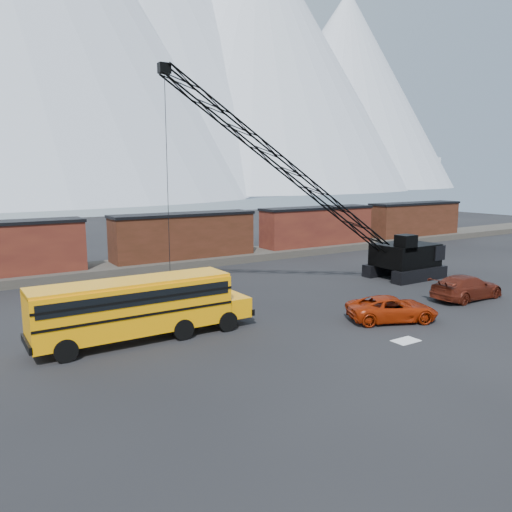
# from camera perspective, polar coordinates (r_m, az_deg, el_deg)

# --- Properties ---
(ground) EXTENTS (160.00, 160.00, 0.00)m
(ground) POSITION_cam_1_polar(r_m,az_deg,el_deg) (29.32, 10.15, -7.55)
(ground) COLOR black
(ground) RESTS_ON ground
(gravel_berm) EXTENTS (120.00, 5.00, 0.70)m
(gravel_berm) POSITION_cam_1_polar(r_m,az_deg,el_deg) (47.33, -8.16, -0.57)
(gravel_berm) COLOR #49443C
(gravel_berm) RESTS_ON ground
(boxcar_mid) EXTENTS (13.70, 3.10, 4.17)m
(boxcar_mid) POSITION_cam_1_polar(r_m,az_deg,el_deg) (46.98, -8.22, 2.33)
(boxcar_mid) COLOR #4A2114
(boxcar_mid) RESTS_ON gravel_berm
(boxcar_east_near) EXTENTS (13.70, 3.10, 4.17)m
(boxcar_east_near) POSITION_cam_1_polar(r_m,az_deg,el_deg) (55.46, 7.03, 3.43)
(boxcar_east_near) COLOR #431813
(boxcar_east_near) RESTS_ON gravel_berm
(boxcar_east_far) EXTENTS (13.70, 3.10, 4.17)m
(boxcar_east_far) POSITION_cam_1_polar(r_m,az_deg,el_deg) (66.77, 17.71, 4.06)
(boxcar_east_far) COLOR #4A2114
(boxcar_east_far) RESTS_ON gravel_berm
(snow_patch) EXTENTS (1.40, 0.90, 0.02)m
(snow_patch) POSITION_cam_1_polar(r_m,az_deg,el_deg) (27.04, 16.76, -9.25)
(snow_patch) COLOR silver
(snow_patch) RESTS_ON ground
(school_bus) EXTENTS (11.65, 2.65, 3.19)m
(school_bus) POSITION_cam_1_polar(r_m,az_deg,el_deg) (26.25, -13.13, -5.59)
(school_bus) COLOR orange
(school_bus) RESTS_ON ground
(red_pickup) EXTENTS (5.74, 4.31, 1.45)m
(red_pickup) POSITION_cam_1_polar(r_m,az_deg,el_deg) (30.15, 15.30, -5.83)
(red_pickup) COLOR #972307
(red_pickup) RESTS_ON ground
(maroon_suv) EXTENTS (5.73, 2.36, 1.66)m
(maroon_suv) POSITION_cam_1_polar(r_m,az_deg,el_deg) (36.92, 22.93, -3.30)
(maroon_suv) COLOR #4E180D
(maroon_suv) RESTS_ON ground
(crawler_crane) EXTENTS (23.40, 4.20, 15.07)m
(crawler_crane) POSITION_cam_1_polar(r_m,az_deg,el_deg) (35.71, 5.50, 8.48)
(crawler_crane) COLOR black
(crawler_crane) RESTS_ON ground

